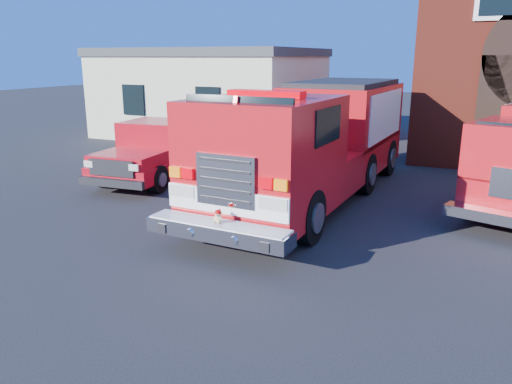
% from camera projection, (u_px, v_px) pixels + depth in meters
% --- Properties ---
extents(ground, '(100.00, 100.00, 0.00)m').
position_uv_depth(ground, '(278.00, 234.00, 11.49)').
color(ground, black).
rests_on(ground, ground).
extents(side_building, '(10.20, 8.20, 4.35)m').
position_uv_depth(side_building, '(213.00, 91.00, 25.94)').
color(side_building, beige).
rests_on(side_building, ground).
extents(fire_engine, '(3.35, 10.63, 3.24)m').
position_uv_depth(fire_engine, '(315.00, 140.00, 14.05)').
color(fire_engine, black).
rests_on(fire_engine, ground).
extents(pickup_truck, '(2.65, 6.07, 1.93)m').
position_uv_depth(pickup_truck, '(162.00, 150.00, 16.76)').
color(pickup_truck, black).
rests_on(pickup_truck, ground).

